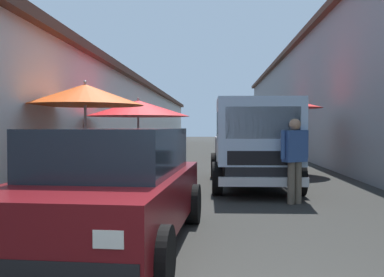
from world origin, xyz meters
TOP-DOWN VIEW (x-y plane):
  - ground at (13.50, 0.00)m, footprint 90.00×90.00m
  - building_left_whitewash at (15.75, 7.26)m, footprint 49.80×7.50m
  - fruit_stall_mid_lane at (8.66, 2.31)m, footprint 2.86×2.86m
  - fruit_stall_near_left at (16.64, -1.42)m, footprint 2.77×2.77m
  - fruit_stall_near_right at (10.53, -1.99)m, footprint 2.44×2.44m
  - fruit_stall_far_right at (5.66, 2.81)m, footprint 2.40×2.40m
  - hatchback_car at (2.28, 1.42)m, footprint 4.00×2.10m
  - delivery_truck at (6.88, -0.75)m, footprint 4.95×2.05m
  - vendor_by_crates at (5.27, -1.37)m, footprint 0.41×0.57m
  - parked_scooter at (12.33, -2.40)m, footprint 1.65×0.64m

SIDE VIEW (x-z plane):
  - ground at x=13.50m, z-range 0.00..0.00m
  - parked_scooter at x=12.33m, z-range -0.12..1.02m
  - hatchback_car at x=2.28m, z-range 0.01..1.46m
  - vendor_by_crates at x=5.27m, z-range 0.13..1.76m
  - delivery_truck at x=6.88m, z-range 0.00..2.08m
  - fruit_stall_near_left at x=16.64m, z-range 0.61..2.82m
  - fruit_stall_mid_lane at x=8.66m, z-range 0.62..2.91m
  - building_left_whitewash at x=15.75m, z-range 0.01..3.75m
  - fruit_stall_far_right at x=5.66m, z-range 0.68..3.11m
  - fruit_stall_near_right at x=10.53m, z-range 0.67..3.13m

